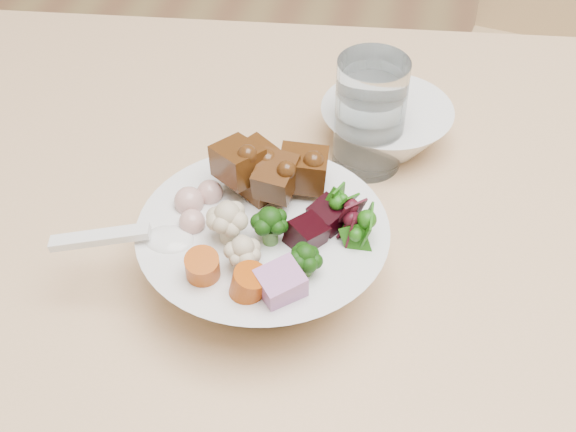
{
  "coord_description": "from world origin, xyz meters",
  "views": [
    {
      "loc": [
        -0.37,
        -0.4,
        1.2
      ],
      "look_at": [
        -0.46,
        0.09,
        0.73
      ],
      "focal_mm": 50.0,
      "sensor_mm": 36.0,
      "label": 1
    }
  ],
  "objects_px": {
    "dining_table": "(522,307)",
    "food_bowl": "(266,249)",
    "water_glass": "(370,119)",
    "side_bowl": "(386,126)"
  },
  "relations": [
    {
      "from": "food_bowl",
      "to": "side_bowl",
      "type": "height_order",
      "value": "food_bowl"
    },
    {
      "from": "dining_table",
      "to": "water_glass",
      "type": "bearing_deg",
      "value": 141.65
    },
    {
      "from": "food_bowl",
      "to": "side_bowl",
      "type": "relative_size",
      "value": 1.56
    },
    {
      "from": "food_bowl",
      "to": "water_glass",
      "type": "distance_m",
      "value": 0.19
    },
    {
      "from": "dining_table",
      "to": "water_glass",
      "type": "relative_size",
      "value": 12.37
    },
    {
      "from": "food_bowl",
      "to": "water_glass",
      "type": "bearing_deg",
      "value": 69.38
    },
    {
      "from": "side_bowl",
      "to": "dining_table",
      "type": "bearing_deg",
      "value": -42.57
    },
    {
      "from": "water_glass",
      "to": "side_bowl",
      "type": "bearing_deg",
      "value": 65.83
    },
    {
      "from": "water_glass",
      "to": "dining_table",
      "type": "bearing_deg",
      "value": -32.54
    },
    {
      "from": "dining_table",
      "to": "food_bowl",
      "type": "distance_m",
      "value": 0.27
    }
  ]
}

